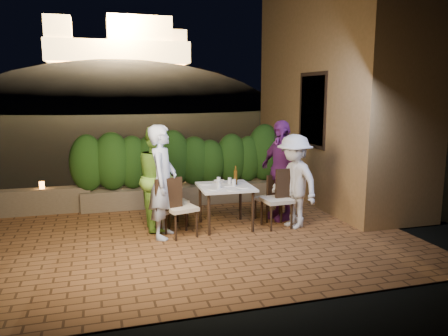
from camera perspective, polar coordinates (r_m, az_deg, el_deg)
name	(u,v)px	position (r m, az deg, el deg)	size (l,w,h in m)	color
ground	(198,239)	(7.30, -3.42, -9.25)	(400.00, 400.00, 0.00)	black
terrace_floor	(192,233)	(7.78, -4.25, -8.47)	(7.00, 6.00, 0.15)	brown
building_wall	(336,86)	(10.11, 14.37, 10.33)	(1.60, 5.00, 5.00)	#9E723E
window_pane	(314,110)	(9.30, 11.63, 7.41)	(0.08, 1.00, 1.40)	black
window_frame	(313,110)	(9.30, 11.57, 7.41)	(0.06, 1.15, 1.55)	black
planter	(183,194)	(9.44, -5.36, -3.44)	(4.20, 0.55, 0.40)	brown
hedge	(183,160)	(9.30, -5.43, 1.06)	(4.00, 0.70, 1.10)	#1C3E10
parapet	(32,202)	(9.36, -23.75, -4.05)	(2.20, 0.30, 0.50)	brown
hill	(122,135)	(67.12, -13.18, 4.21)	(52.00, 40.00, 22.00)	black
fortress	(118,35)	(67.31, -13.69, 16.58)	(26.00, 8.00, 8.00)	#FFCC7A
dining_table	(226,207)	(7.74, 0.21, -5.05)	(0.93, 0.93, 0.75)	white
plate_nw	(214,189)	(7.39, -1.33, -2.74)	(0.20, 0.20, 0.01)	white
plate_sw	(205,184)	(7.81, -2.48, -2.05)	(0.23, 0.23, 0.01)	white
plate_ne	(243,187)	(7.54, 2.48, -2.48)	(0.24, 0.24, 0.01)	white
plate_se	(238,182)	(7.96, 1.83, -1.82)	(0.21, 0.21, 0.01)	white
plate_centre	(226,185)	(7.67, 0.32, -2.26)	(0.22, 0.22, 0.01)	white
plate_front	(233,190)	(7.33, 1.19, -2.83)	(0.23, 0.23, 0.01)	white
glass_nw	(219,185)	(7.46, -0.67, -2.23)	(0.06, 0.06, 0.11)	silver
glass_sw	(219,180)	(7.83, -0.70, -1.62)	(0.07, 0.07, 0.12)	silver
glass_ne	(234,183)	(7.60, 1.29, -1.95)	(0.07, 0.07, 0.12)	silver
glass_se	(230,181)	(7.78, 0.75, -1.69)	(0.07, 0.07, 0.12)	silver
beer_bottle	(236,175)	(7.71, 1.52, -0.96)	(0.07, 0.07, 0.34)	#4A2F0C
bowl	(219,181)	(7.90, -0.61, -1.77)	(0.18, 0.18, 0.05)	white
chair_left_front	(181,207)	(7.28, -5.66, -5.04)	(0.47, 0.47, 1.00)	black
chair_left_back	(173,200)	(7.83, -6.65, -4.23)	(0.44, 0.44, 0.94)	black
chair_right_front	(277,198)	(7.76, 6.91, -3.97)	(0.48, 0.48, 1.04)	black
chair_right_back	(268,198)	(8.23, 5.73, -3.86)	(0.39, 0.39, 0.84)	black
diner_blue	(163,182)	(7.17, -8.00, -1.80)	(0.68, 0.45, 1.86)	silver
diner_green	(159,177)	(7.68, -8.55, -1.21)	(0.88, 0.69, 1.81)	#7CBB3A
diner_white	(294,181)	(7.75, 9.15, -1.74)	(1.07, 0.61, 1.65)	silver
diner_purple	(281,170)	(8.20, 7.43, -0.28)	(1.09, 0.46, 1.87)	#6A256F
parapet_lamp	(42,185)	(9.27, -22.69, -2.08)	(0.10, 0.10, 0.14)	orange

